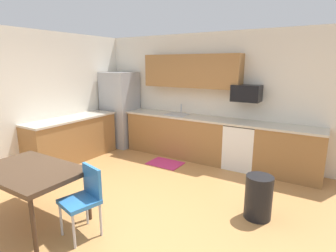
# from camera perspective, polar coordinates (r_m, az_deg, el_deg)

# --- Properties ---
(ground_plane) EXTENTS (12.00, 12.00, 0.00)m
(ground_plane) POSITION_cam_1_polar(r_m,az_deg,el_deg) (4.24, -7.43, -15.98)
(ground_plane) COLOR #B77F47
(wall_back) EXTENTS (5.80, 0.10, 2.70)m
(wall_back) POSITION_cam_1_polar(r_m,az_deg,el_deg) (6.03, 8.34, 6.27)
(wall_back) COLOR silver
(wall_back) RESTS_ON ground
(wall_left) EXTENTS (0.10, 5.80, 2.70)m
(wall_left) POSITION_cam_1_polar(r_m,az_deg,el_deg) (5.82, -28.61, 4.58)
(wall_left) COLOR silver
(wall_left) RESTS_ON ground
(cabinet_run_back) EXTENTS (2.38, 0.60, 0.90)m
(cabinet_run_back) POSITION_cam_1_polar(r_m,az_deg,el_deg) (6.14, 1.96, -2.05)
(cabinet_run_back) COLOR olive
(cabinet_run_back) RESTS_ON ground
(cabinet_run_back_right) EXTENTS (1.17, 0.60, 0.90)m
(cabinet_run_back_right) POSITION_cam_1_polar(r_m,az_deg,el_deg) (5.42, 24.41, -5.32)
(cabinet_run_back_right) COLOR olive
(cabinet_run_back_right) RESTS_ON ground
(cabinet_run_left) EXTENTS (0.60, 2.00, 0.90)m
(cabinet_run_left) POSITION_cam_1_polar(r_m,az_deg,el_deg) (6.14, -19.62, -2.80)
(cabinet_run_left) COLOR olive
(cabinet_run_left) RESTS_ON ground
(countertop_back) EXTENTS (4.80, 0.64, 0.04)m
(countertop_back) POSITION_cam_1_polar(r_m,az_deg,el_deg) (5.78, 6.81, 1.70)
(countertop_back) COLOR beige
(countertop_back) RESTS_ON cabinet_run_back
(countertop_left) EXTENTS (0.64, 2.00, 0.04)m
(countertop_left) POSITION_cam_1_polar(r_m,az_deg,el_deg) (6.04, -19.95, 1.50)
(countertop_left) COLOR beige
(countertop_left) RESTS_ON cabinet_run_left
(upper_cabinets_back) EXTENTS (2.20, 0.34, 0.70)m
(upper_cabinets_back) POSITION_cam_1_polar(r_m,az_deg,el_deg) (5.92, 4.93, 11.57)
(upper_cabinets_back) COLOR olive
(refrigerator) EXTENTS (0.76, 0.70, 1.85)m
(refrigerator) POSITION_cam_1_polar(r_m,az_deg,el_deg) (6.91, -10.11, 3.50)
(refrigerator) COLOR #9EA0A5
(refrigerator) RESTS_ON ground
(oven_range) EXTENTS (0.60, 0.60, 0.91)m
(oven_range) POSITION_cam_1_polar(r_m,az_deg,el_deg) (5.58, 15.39, -4.03)
(oven_range) COLOR white
(oven_range) RESTS_ON ground
(microwave) EXTENTS (0.54, 0.36, 0.32)m
(microwave) POSITION_cam_1_polar(r_m,az_deg,el_deg) (5.47, 16.35, 6.70)
(microwave) COLOR black
(sink_basin) EXTENTS (0.48, 0.40, 0.14)m
(sink_basin) POSITION_cam_1_polar(r_m,az_deg,el_deg) (6.04, 1.97, 1.90)
(sink_basin) COLOR #A5A8AD
(sink_basin) RESTS_ON countertop_back
(sink_faucet) EXTENTS (0.02, 0.02, 0.24)m
(sink_faucet) POSITION_cam_1_polar(r_m,az_deg,el_deg) (6.17, 2.82, 3.63)
(sink_faucet) COLOR #B2B5BA
(sink_faucet) RESTS_ON countertop_back
(dining_table) EXTENTS (1.40, 0.90, 0.72)m
(dining_table) POSITION_cam_1_polar(r_m,az_deg,el_deg) (3.98, -27.34, -8.86)
(dining_table) COLOR #422D1E
(dining_table) RESTS_ON ground
(chair_near_table) EXTENTS (0.48, 0.48, 0.85)m
(chair_near_table) POSITION_cam_1_polar(r_m,az_deg,el_deg) (3.48, -17.34, -13.93)
(chair_near_table) COLOR #2D72B7
(chair_near_table) RESTS_ON ground
(trash_bin) EXTENTS (0.36, 0.36, 0.60)m
(trash_bin) POSITION_cam_1_polar(r_m,az_deg,el_deg) (3.93, 18.68, -14.13)
(trash_bin) COLOR black
(trash_bin) RESTS_ON ground
(floor_mat) EXTENTS (0.70, 0.50, 0.01)m
(floor_mat) POSITION_cam_1_polar(r_m,az_deg,el_deg) (5.70, -0.59, -7.94)
(floor_mat) COLOR #CC3372
(floor_mat) RESTS_ON ground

